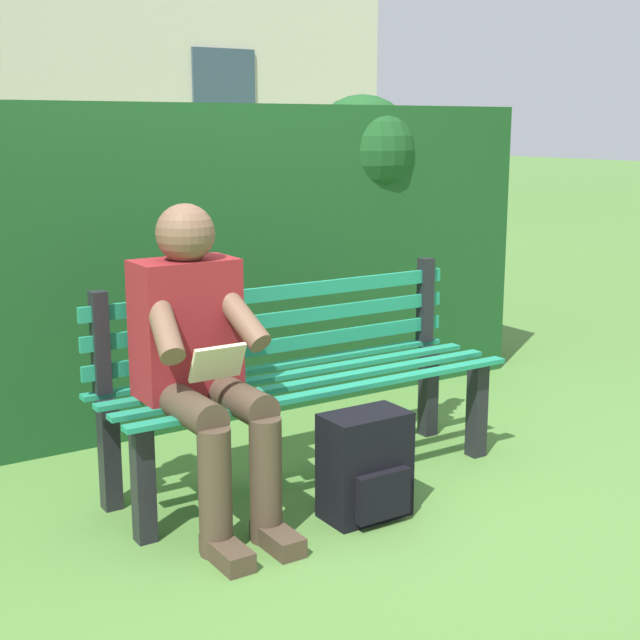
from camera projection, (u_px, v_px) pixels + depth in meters
ground at (307, 480)px, 3.83m from camera, size 60.00×60.00×0.00m
park_bench at (297, 374)px, 3.79m from camera, size 1.75×0.50×0.86m
person_seated at (201, 357)px, 3.33m from camera, size 0.44×0.73×1.19m
hedge_backdrop at (133, 258)px, 4.49m from camera, size 4.48×0.73×1.63m
backpack at (365, 466)px, 3.43m from camera, size 0.33×0.27×0.41m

